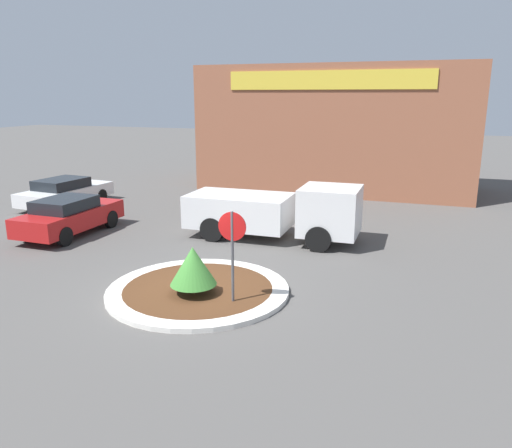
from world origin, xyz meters
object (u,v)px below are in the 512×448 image
at_px(utility_truck, 276,211).
at_px(parked_sedan_red, 69,215).
at_px(stop_sign, 232,241).
at_px(parked_sedan_white, 65,192).

relative_size(utility_truck, parked_sedan_red, 1.45).
bearing_deg(stop_sign, parked_sedan_red, 153.77).
distance_m(stop_sign, utility_truck, 6.07).
height_order(utility_truck, parked_sedan_red, utility_truck).
height_order(parked_sedan_white, parked_sedan_red, parked_sedan_red).
bearing_deg(utility_truck, stop_sign, -83.56).
relative_size(parked_sedan_white, parked_sedan_red, 1.09).
relative_size(utility_truck, parked_sedan_white, 1.32).
relative_size(stop_sign, parked_sedan_red, 0.56).
xyz_separation_m(utility_truck, parked_sedan_red, (-7.43, -1.95, -0.32)).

